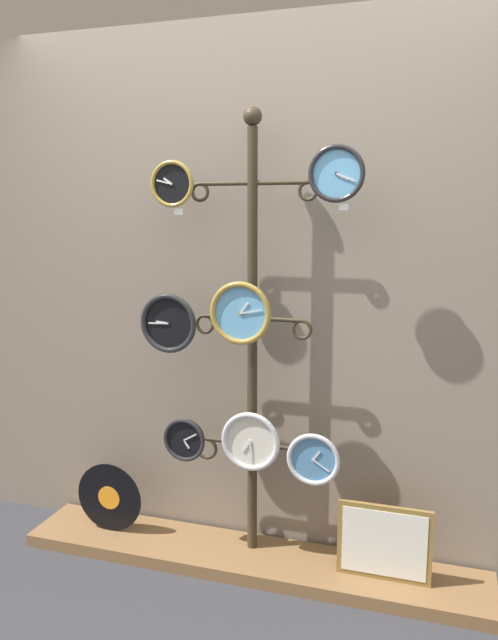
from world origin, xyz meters
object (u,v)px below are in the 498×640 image
object	(u,v)px
clock_bottom_center	(251,441)
vinyl_record	(109,497)
clock_middle_center	(241,313)
clock_top_right	(337,174)
clock_bottom_left	(185,440)
display_stand	(252,415)
picture_frame	(384,543)
clock_top_left	(172,184)
clock_middle_left	(169,323)
clock_bottom_right	(313,459)

from	to	relation	value
clock_bottom_center	vinyl_record	size ratio (longest dim) A/B	0.79
clock_middle_center	clock_top_right	bearing A→B (deg)	3.76
clock_bottom_left	display_stand	bearing A→B (deg)	16.21
clock_bottom_left	clock_top_right	bearing A→B (deg)	0.17
clock_bottom_center	vinyl_record	xyz separation A→B (m)	(-0.74, 0.01, -0.38)
vinyl_record	picture_frame	size ratio (longest dim) A/B	0.87
clock_middle_center	vinyl_record	bearing A→B (deg)	176.49
display_stand	clock_bottom_left	world-z (taller)	display_stand
display_stand	clock_top_right	size ratio (longest dim) A/B	9.00
display_stand	vinyl_record	bearing A→B (deg)	-174.58
clock_top_left	clock_bottom_left	xyz separation A→B (m)	(0.04, -0.02, -1.17)
clock_middle_left	clock_bottom_right	bearing A→B (deg)	1.25
clock_top_left	clock_middle_center	xyz separation A→B (m)	(0.33, -0.04, -0.55)
clock_bottom_center	clock_bottom_right	world-z (taller)	clock_bottom_center
display_stand	clock_top_left	size ratio (longest dim) A/B	10.17
clock_middle_left	picture_frame	world-z (taller)	clock_middle_left
picture_frame	vinyl_record	bearing A→B (deg)	179.28
clock_top_left	clock_bottom_left	world-z (taller)	clock_top_left
clock_middle_left	display_stand	bearing A→B (deg)	15.97
clock_top_left	clock_bottom_left	bearing A→B (deg)	-19.86
clock_top_left	clock_middle_center	world-z (taller)	clock_top_left
clock_middle_left	clock_bottom_right	xyz separation A→B (m)	(0.67, 0.01, -0.57)
picture_frame	clock_top_right	bearing A→B (deg)	-179.94
display_stand	clock_bottom_right	bearing A→B (deg)	-16.17
clock_bottom_left	clock_middle_left	bearing A→B (deg)	-165.26
clock_top_right	clock_bottom_right	bearing A→B (deg)	-177.38
clock_top_left	picture_frame	world-z (taller)	clock_top_left
clock_bottom_center	clock_bottom_right	bearing A→B (deg)	-1.59
clock_top_left	clock_middle_left	world-z (taller)	clock_top_left
clock_bottom_center	picture_frame	size ratio (longest dim) A/B	0.68
clock_top_left	clock_bottom_right	world-z (taller)	clock_top_left
clock_top_right	clock_bottom_left	size ratio (longest dim) A/B	1.11
clock_middle_left	clock_top_left	bearing A→B (deg)	60.00
display_stand	vinyl_record	distance (m)	0.87
clock_top_left	clock_top_right	size ratio (longest dim) A/B	0.88
clock_bottom_center	display_stand	bearing A→B (deg)	102.48
display_stand	picture_frame	size ratio (longest dim) A/B	5.14
clock_middle_center	picture_frame	bearing A→B (deg)	2.36
clock_middle_center	clock_bottom_center	bearing A→B (deg)	40.39
clock_top_left	clock_middle_left	size ratio (longest dim) A/B	0.75
clock_middle_left	clock_middle_center	xyz separation A→B (m)	(0.35, -0.01, 0.06)
clock_top_right	picture_frame	bearing A→B (deg)	0.06
display_stand	vinyl_record	world-z (taller)	display_stand
clock_middle_left	clock_bottom_center	distance (m)	0.65
clock_bottom_left	vinyl_record	world-z (taller)	clock_bottom_left
clock_bottom_left	vinyl_record	distance (m)	0.55
display_stand	clock_top_right	bearing A→B (deg)	-12.74
display_stand	clock_middle_center	world-z (taller)	display_stand
clock_top_right	clock_bottom_right	world-z (taller)	clock_top_right
clock_middle_left	clock_bottom_right	size ratio (longest dim) A/B	1.15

